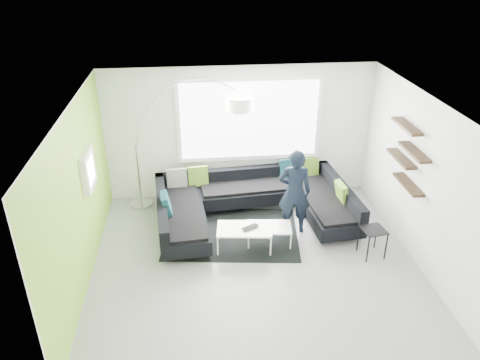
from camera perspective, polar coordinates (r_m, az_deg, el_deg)
The scene contains 9 objects.
ground at distance 8.21m, azimuth 1.82°, elevation -9.86°, with size 5.50×5.50×0.00m, color gray.
room_shell at distance 7.45m, azimuth 2.09°, elevation 2.32°, with size 5.54×5.04×2.82m.
sectional_sofa at distance 9.09m, azimuth 1.73°, elevation -3.16°, with size 3.87×2.58×0.80m.
rug at distance 8.90m, azimuth -1.03°, elevation -6.52°, with size 2.47×1.79×0.01m, color black.
coffee_table at distance 8.49m, azimuth 2.06°, elevation -6.78°, with size 1.25×0.72×0.41m, color white.
arc_lamp at distance 9.48m, azimuth -12.63°, elevation 3.90°, with size 2.43×0.73×2.61m, color white, non-canonical shape.
side_table at distance 8.52m, azimuth 15.79°, elevation -7.31°, with size 0.39×0.39×0.53m, color black.
person at distance 8.64m, azimuth 6.66°, elevation -1.43°, with size 0.66×0.49×1.66m, color black.
laptop at distance 8.27m, azimuth 1.45°, elevation -5.95°, with size 0.38×0.33×0.03m, color black.
Camera 1 is at (-0.96, -6.49, 4.93)m, focal length 35.00 mm.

